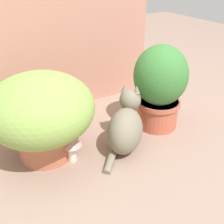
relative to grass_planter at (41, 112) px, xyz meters
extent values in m
plane|color=gray|center=(0.24, -0.15, -0.24)|extent=(6.00, 6.00, 0.00)
cube|color=tan|center=(0.31, 0.42, 0.24)|extent=(1.15, 0.03, 0.95)
cylinder|color=#B66447|center=(0.00, 0.00, -0.18)|extent=(0.25, 0.25, 0.12)
cylinder|color=#BD6848|center=(0.00, 0.00, -0.13)|extent=(0.27, 0.27, 0.02)
ellipsoid|color=#84A84C|center=(0.00, 0.00, 0.02)|extent=(0.49, 0.49, 0.32)
cylinder|color=#B95A41|center=(0.64, -0.06, -0.16)|extent=(0.22, 0.22, 0.16)
cylinder|color=#B85D45|center=(0.64, -0.06, -0.09)|extent=(0.24, 0.24, 0.02)
ellipsoid|color=#3A7A36|center=(0.64, -0.06, 0.07)|extent=(0.29, 0.29, 0.33)
ellipsoid|color=#776F5B|center=(0.35, -0.16, -0.13)|extent=(0.30, 0.30, 0.22)
ellipsoid|color=#A9A28E|center=(0.42, -0.09, -0.14)|extent=(0.12, 0.12, 0.11)
sphere|color=#776F5B|center=(0.43, -0.09, -0.01)|extent=(0.16, 0.16, 0.11)
cone|color=#776F5B|center=(0.41, -0.06, 0.05)|extent=(0.05, 0.05, 0.04)
cone|color=#776F5B|center=(0.45, -0.11, 0.05)|extent=(0.05, 0.05, 0.04)
cylinder|color=#776F5B|center=(0.24, -0.22, -0.22)|extent=(0.16, 0.15, 0.07)
cylinder|color=#EFE1CC|center=(0.09, -0.11, -0.19)|extent=(0.04, 0.04, 0.09)
cone|color=pink|center=(0.09, -0.11, -0.13)|extent=(0.10, 0.10, 0.04)
camera|label=1|loc=(-0.29, -1.11, 0.62)|focal=44.56mm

